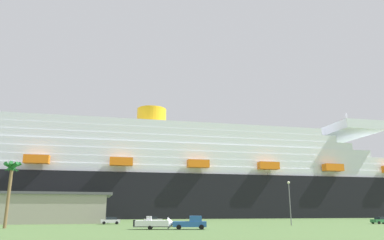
{
  "coord_description": "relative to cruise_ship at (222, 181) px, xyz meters",
  "views": [
    {
      "loc": [
        -12.82,
        -70.24,
        3.19
      ],
      "look_at": [
        4.7,
        30.95,
        29.41
      ],
      "focal_mm": 32.96,
      "sensor_mm": 36.0,
      "label": 1
    }
  ],
  "objects": [
    {
      "name": "pickup_truck",
      "position": [
        -27.63,
        -85.41,
        -14.07
      ],
      "size": [
        5.83,
        2.92,
        2.2
      ],
      "color": "#2659A5",
      "rests_on": "ground_plane"
    },
    {
      "name": "parked_car_silver_sedan",
      "position": [
        -42.05,
        -60.95,
        -14.28
      ],
      "size": [
        4.46,
        2.36,
        1.58
      ],
      "color": "silver",
      "rests_on": "ground_plane"
    },
    {
      "name": "small_boat_on_trailer",
      "position": [
        -33.33,
        -84.58,
        -14.15
      ],
      "size": [
        7.76,
        3.0,
        2.15
      ],
      "color": "#595960",
      "rests_on": "ground_plane"
    },
    {
      "name": "parked_car_black_coupe",
      "position": [
        -44.46,
        -54.17,
        -14.28
      ],
      "size": [
        4.65,
        2.36,
        1.58
      ],
      "color": "black",
      "rests_on": "ground_plane"
    },
    {
      "name": "cruise_ship",
      "position": [
        0.0,
        0.0,
        0.0
      ],
      "size": [
        239.94,
        44.46,
        54.88
      ],
      "color": "black",
      "rests_on": "ground_plane"
    },
    {
      "name": "parked_car_green_wagon",
      "position": [
        20.09,
        -69.57,
        -14.28
      ],
      "size": [
        4.68,
        2.5,
        1.58
      ],
      "color": "#2D723F",
      "rests_on": "ground_plane"
    },
    {
      "name": "ground_plane",
      "position": [
        -25.16,
        -45.87,
        -15.11
      ],
      "size": [
        600.0,
        600.0,
        0.0
      ],
      "primitive_type": "plane",
      "color": "#4C6B38"
    },
    {
      "name": "street_lamp",
      "position": [
        -4.25,
        -73.75,
        -9.24
      ],
      "size": [
        0.56,
        0.56,
        9.19
      ],
      "color": "slate",
      "rests_on": "ground_plane"
    },
    {
      "name": "palm_tree",
      "position": [
        -59.59,
        -76.45,
        -5.58
      ],
      "size": [
        3.26,
        3.3,
        12.0
      ],
      "color": "brown",
      "rests_on": "ground_plane"
    },
    {
      "name": "parked_car_white_van",
      "position": [
        -32.21,
        -57.35,
        -14.28
      ],
      "size": [
        4.59,
        2.43,
        1.58
      ],
      "color": "white",
      "rests_on": "ground_plane"
    }
  ]
}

